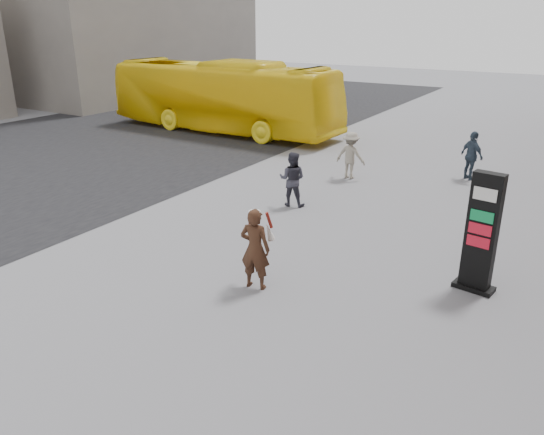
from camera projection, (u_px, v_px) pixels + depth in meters
The scene contains 9 objects.
ground at pixel (258, 268), 11.99m from camera, with size 100.00×100.00×0.00m, color #9E9EA3.
road at pixel (64, 151), 22.33m from camera, with size 16.00×60.00×0.01m, color black.
bg_building_far at pixel (128, 21), 37.88m from camera, with size 10.00×18.00×10.00m, color gray.
info_pylon at pixel (482, 233), 10.61m from camera, with size 0.86×0.52×2.52m.
woman at pixel (255, 248), 10.84m from camera, with size 0.74×0.69×1.75m.
bus at pixel (222, 96), 25.69m from camera, with size 2.84×12.14×3.38m, color yellow.
pedestrian_a at pixel (292, 179), 15.67m from camera, with size 0.80×0.62×1.64m, color #34343F.
pedestrian_b at pixel (351, 155), 18.35m from camera, with size 1.06×0.61×1.63m, color gray.
pedestrian_c at pixel (472, 156), 18.21m from camera, with size 0.99×0.41×1.68m, color #354656.
Camera 1 is at (5.93, -9.03, 5.33)m, focal length 35.00 mm.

